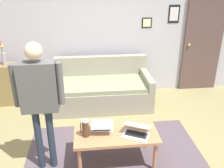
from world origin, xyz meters
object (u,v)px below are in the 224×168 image
Objects in this scene: couch at (102,90)px; person_standing at (39,93)px; interior_door at (203,44)px; laptop_center at (102,126)px; french_press at (86,128)px; flower_vase at (3,55)px; coffee_table at (116,135)px; laptop_left at (136,132)px; side_shelf at (9,84)px.

person_standing is (0.85, 1.69, 0.79)m from couch.
laptop_center is (2.29, 2.12, -0.50)m from interior_door.
flower_vase reaches higher than french_press.
person_standing reaches higher than couch.
interior_door is 5.58× the size of laptop_center.
person_standing is (-0.97, 1.92, 0.08)m from flower_vase.
laptop_center reaches higher than coffee_table.
flower_vase reaches higher than laptop_left.
person_standing is at bearing 36.08° from interior_door.
person_standing is (0.52, -0.04, 0.50)m from french_press.
flower_vase reaches higher than couch.
couch is 1.68m from coffee_table.
coffee_table is 2.57× the size of laptop_left.
laptop_center is at bearing 42.86° from interior_door.
laptop_center is 1.41× the size of french_press.
side_shelf is 1.74× the size of flower_vase.
laptop_left is at bearing 136.86° from side_shelf.
laptop_center is at bearing -21.43° from laptop_left.
coffee_table is 0.21m from laptop_center.
interior_door reaches higher than coffee_table.
interior_door is 3.16m from laptop_center.
interior_door is 3.75m from person_standing.
french_press is at bearing 29.88° from laptop_center.
interior_door reaches higher than side_shelf.
flower_vase is at bearing -63.27° from person_standing.
coffee_table is 2.68m from side_shelf.
laptop_center is 0.26m from french_press.
laptop_center is at bearing 133.00° from flower_vase.
laptop_left is 1.16× the size of laptop_center.
french_press is (0.22, 0.13, 0.07)m from laptop_center.
interior_door is at bearing -137.14° from laptop_center.
person_standing is at bearing -4.40° from french_press.
side_shelf is (1.71, -1.83, -0.12)m from laptop_center.
interior_door is 1.11× the size of couch.
laptop_left is 0.46m from laptop_center.
laptop_left is 0.25× the size of person_standing.
couch is at bearing 172.63° from flower_vase.
coffee_table is at bearing -20.46° from laptop_left.
interior_door is at bearing -138.11° from french_press.
couch is 2.27× the size of side_shelf.
interior_door is 7.88× the size of french_press.
flower_vase is at bearing 4.12° from interior_door.
interior_door is at bearing -175.88° from flower_vase.
side_shelf is 2.25m from person_standing.
coffee_table is 2.97× the size of laptop_center.
laptop_center is at bearing -173.40° from person_standing.
laptop_center is at bearing 132.97° from side_shelf.
french_press reaches higher than coffee_table.
side_shelf is at bearing 151.19° from flower_vase.
laptop_left is 0.65m from french_press.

